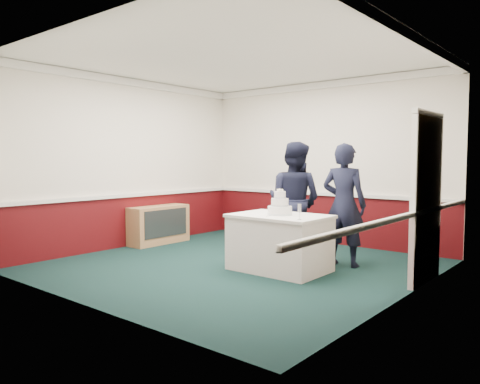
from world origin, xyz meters
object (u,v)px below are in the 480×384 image
Objects in this scene: cake_table at (280,242)px; sideboard at (159,225)px; person_woman at (344,205)px; cake_knife at (270,216)px; wedding_cake at (280,207)px; champagne_flute at (299,209)px; person_man at (294,201)px.

sideboard is at bearing 173.84° from cake_table.
sideboard is at bearing 1.67° from person_woman.
sideboard is at bearing 161.96° from cake_knife.
cake_table is at bearing -90.00° from wedding_cake.
wedding_cake is 0.20× the size of person_woman.
cake_table is 6.44× the size of champagne_flute.
cake_table is at bearing 103.02° from person_man.
cake_knife is 1.01m from person_man.
cake_knife is at bearing 171.42° from champagne_flute.
person_woman is (0.56, 0.84, 0.00)m from wedding_cake.
champagne_flute is at bearing -29.25° from wedding_cake.
wedding_cake is at bearing 73.51° from cake_knife.
cake_table is 0.97m from person_man.
cake_table reaches higher than sideboard.
wedding_cake is 1.01m from person_woman.
cake_knife is (-0.03, -0.20, 0.39)m from cake_table.
wedding_cake is at bearing -6.16° from sideboard.
cake_table is 1.13m from person_woman.
person_man is (-0.26, 0.77, 0.52)m from cake_table.
sideboard is 5.45× the size of cake_knife.
person_woman is at bearing 52.43° from cake_knife.
sideboard is 3.01m from wedding_cake.
champagne_flute is (0.50, -0.28, 0.53)m from cake_table.
sideboard is 3.54m from champagne_flute.
cake_knife is at bearing 97.70° from person_man.
sideboard is 2.96m from cake_table.
person_woman is at bearing 56.26° from wedding_cake.
cake_knife reaches higher than sideboard.
sideboard is 0.65× the size of person_man.
sideboard is 3.58m from person_woman.
person_man is (-0.26, 0.77, 0.02)m from wedding_cake.
person_woman is (0.59, 1.04, 0.11)m from cake_knife.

